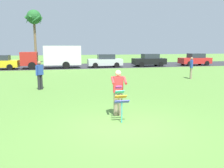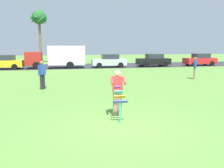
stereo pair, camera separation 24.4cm
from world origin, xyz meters
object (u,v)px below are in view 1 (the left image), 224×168
(kite_held, at_px, (121,98))
(person_walker_far, at_px, (40,74))
(person_walker_near, at_px, (191,67))
(parked_truck_red_cab, at_px, (55,56))
(person_kite_flyer, at_px, (118,91))
(palm_tree_right_near, at_px, (34,19))
(parked_car_black, at_px, (149,60))
(parked_car_red, at_px, (195,60))
(parked_car_silver, at_px, (105,61))

(kite_held, distance_m, person_walker_far, 7.53)
(person_walker_far, bearing_deg, kite_held, -65.14)
(person_walker_near, bearing_deg, parked_truck_red_cab, 133.06)
(person_walker_near, bearing_deg, person_kite_flyer, -134.94)
(person_walker_far, bearing_deg, person_kite_flyer, -62.15)
(parked_truck_red_cab, bearing_deg, kite_held, -83.31)
(person_kite_flyer, relative_size, parked_truck_red_cab, 0.26)
(person_kite_flyer, relative_size, palm_tree_right_near, 0.22)
(kite_held, distance_m, person_walker_near, 12.12)
(parked_car_black, distance_m, parked_car_red, 6.60)
(parked_car_black, xyz_separation_m, parked_car_red, (6.60, 0.00, 0.00))
(person_walker_near, bearing_deg, person_walker_far, -169.88)
(parked_truck_red_cab, relative_size, parked_car_black, 1.60)
(parked_car_black, relative_size, person_walker_far, 2.43)
(person_kite_flyer, bearing_deg, palm_tree_right_near, 100.66)
(parked_car_red, xyz_separation_m, palm_tree_right_near, (-21.26, 9.11, 5.73))
(person_kite_flyer, relative_size, person_walker_near, 1.00)
(person_kite_flyer, xyz_separation_m, person_walker_near, (8.17, 8.19, -0.02))
(parked_truck_red_cab, height_order, person_walker_far, parked_truck_red_cab)
(kite_held, bearing_deg, parked_car_silver, 79.99)
(kite_held, relative_size, palm_tree_right_near, 0.15)
(person_walker_far, bearing_deg, parked_car_red, 35.07)
(parked_car_red, xyz_separation_m, person_walker_near, (-7.69, -11.38, 0.16))
(parked_car_silver, distance_m, palm_tree_right_near, 13.95)
(person_walker_near, bearing_deg, parked_car_red, 55.96)
(person_walker_near, distance_m, person_walker_far, 11.60)
(parked_truck_red_cab, bearing_deg, parked_car_red, 0.00)
(parked_car_black, bearing_deg, person_kite_flyer, -115.34)
(person_walker_near, height_order, person_walker_far, same)
(parked_truck_red_cab, xyz_separation_m, person_walker_near, (10.64, -11.38, -0.48))
(person_kite_flyer, height_order, parked_car_black, person_kite_flyer)
(parked_car_silver, bearing_deg, parked_car_red, 0.01)
(parked_car_black, bearing_deg, parked_car_red, 0.00)
(parked_car_silver, height_order, parked_car_red, same)
(kite_held, distance_m, parked_truck_red_cab, 20.40)
(kite_held, bearing_deg, parked_truck_red_cab, 96.69)
(parked_car_silver, xyz_separation_m, parked_car_red, (12.37, 0.00, 0.00))
(kite_held, distance_m, parked_car_red, 25.78)
(palm_tree_right_near, height_order, person_walker_far, palm_tree_right_near)
(palm_tree_right_near, relative_size, person_walker_far, 4.55)
(person_kite_flyer, xyz_separation_m, parked_car_black, (9.27, 19.57, -0.18))
(parked_car_silver, height_order, person_walker_far, person_walker_far)
(person_kite_flyer, xyz_separation_m, person_walker_far, (-3.25, 6.15, -0.02))
(kite_held, bearing_deg, parked_car_black, 65.21)
(parked_car_silver, distance_m, parked_car_red, 12.37)
(person_walker_near, bearing_deg, parked_car_black, 84.51)
(palm_tree_right_near, distance_m, person_walker_near, 25.20)
(parked_truck_red_cab, height_order, palm_tree_right_near, palm_tree_right_near)
(person_kite_flyer, height_order, person_walker_far, same)
(parked_car_black, bearing_deg, person_walker_near, -95.49)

